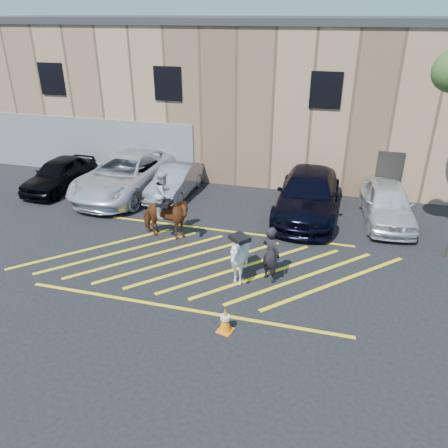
% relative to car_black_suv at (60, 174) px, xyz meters
% --- Properties ---
extents(ground, '(90.00, 90.00, 0.00)m').
position_rel_car_black_suv_xyz_m(ground, '(8.66, -4.50, -0.73)').
color(ground, black).
rests_on(ground, ground).
extents(car_black_suv, '(1.92, 4.33, 1.45)m').
position_rel_car_black_suv_xyz_m(car_black_suv, '(0.00, 0.00, 0.00)').
color(car_black_suv, black).
rests_on(car_black_suv, ground).
extents(car_white_pickup, '(3.37, 6.56, 1.77)m').
position_rel_car_black_suv_xyz_m(car_white_pickup, '(3.26, 0.37, 0.16)').
color(car_white_pickup, silver).
rests_on(car_white_pickup, ground).
extents(car_silver_sedan, '(1.54, 4.11, 1.34)m').
position_rel_car_black_suv_xyz_m(car_silver_sedan, '(5.52, 0.60, -0.05)').
color(car_silver_sedan, gray).
rests_on(car_silver_sedan, ground).
extents(car_blue_suv, '(2.46, 5.90, 1.71)m').
position_rel_car_black_suv_xyz_m(car_blue_suv, '(11.45, 0.18, 0.13)').
color(car_blue_suv, black).
rests_on(car_blue_suv, ground).
extents(car_white_suv, '(2.18, 4.59, 1.52)m').
position_rel_car_black_suv_xyz_m(car_white_suv, '(14.53, 0.23, 0.03)').
color(car_white_suv, silver).
rests_on(car_white_suv, ground).
extents(handler, '(0.79, 0.74, 1.81)m').
position_rel_car_black_suv_xyz_m(handler, '(10.80, -5.15, 0.18)').
color(handler, black).
rests_on(handler, ground).
extents(warehouse, '(32.42, 10.20, 7.30)m').
position_rel_car_black_suv_xyz_m(warehouse, '(8.64, 7.49, 2.93)').
color(warehouse, tan).
rests_on(warehouse, ground).
extents(hatching_zone, '(12.60, 5.12, 0.01)m').
position_rel_car_black_suv_xyz_m(hatching_zone, '(8.66, -4.80, -0.72)').
color(hatching_zone, yellow).
rests_on(hatching_zone, ground).
extents(mounted_bay, '(1.97, 0.93, 2.57)m').
position_rel_car_black_suv_xyz_m(mounted_bay, '(6.66, -3.39, 0.31)').
color(mounted_bay, brown).
rests_on(mounted_bay, ground).
extents(saddled_white, '(1.99, 2.01, 1.65)m').
position_rel_car_black_suv_xyz_m(saddled_white, '(9.89, -5.44, 0.11)').
color(saddled_white, white).
rests_on(saddled_white, ground).
extents(traffic_cone, '(0.46, 0.46, 0.73)m').
position_rel_car_black_suv_xyz_m(traffic_cone, '(10.09, -7.90, -0.36)').
color(traffic_cone, orange).
rests_on(traffic_cone, ground).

